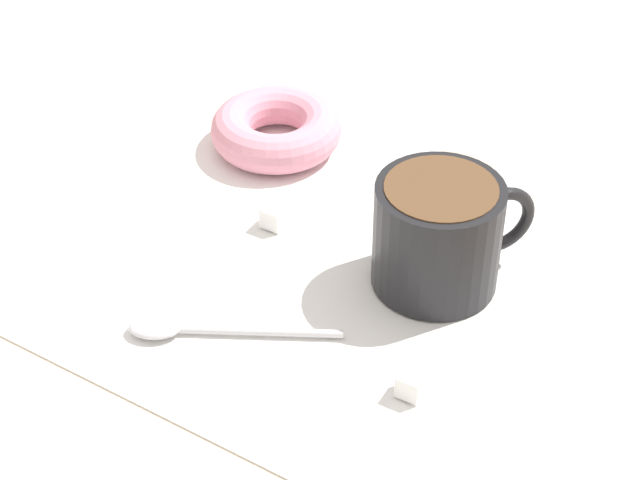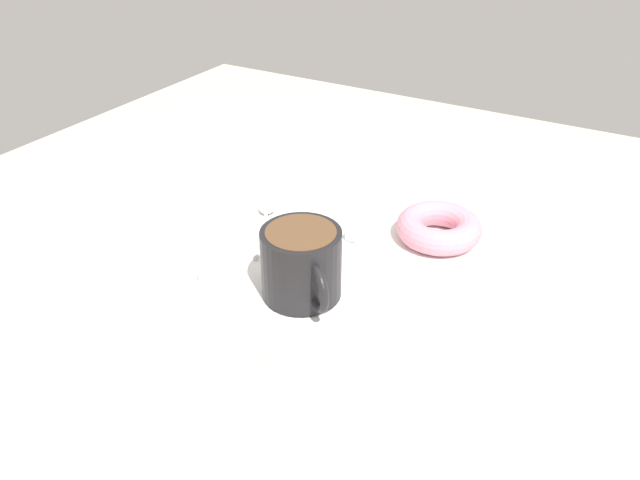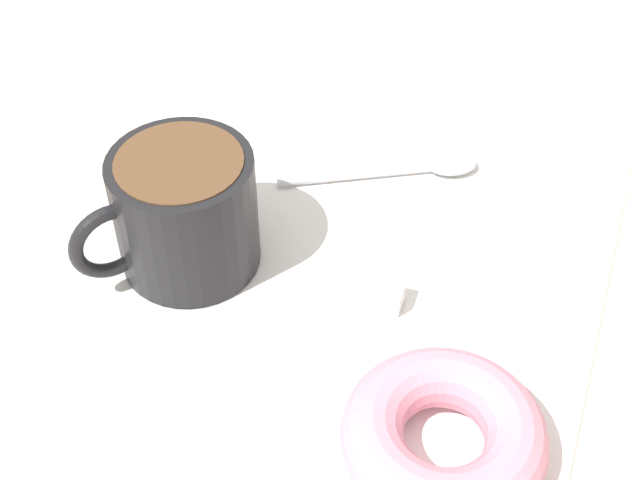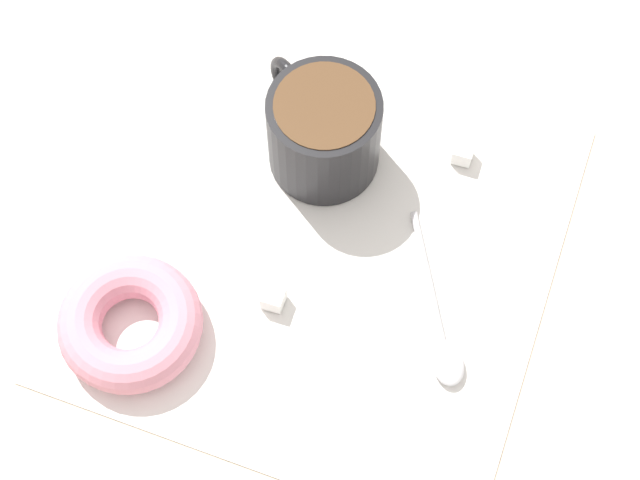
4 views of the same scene
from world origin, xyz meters
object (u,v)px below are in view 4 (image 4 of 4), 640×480
at_px(donut, 130,323).
at_px(spoon, 441,336).
at_px(coffee_cup, 323,130).
at_px(sugar_cube, 463,153).
at_px(sugar_cube_extra, 273,298).

bearing_deg(donut, spoon, 16.51).
distance_m(coffee_cup, spoon, 0.18).
distance_m(sugar_cube, sugar_cube_extra, 0.20).
relative_size(coffee_cup, sugar_cube, 6.64).
relative_size(coffee_cup, sugar_cube_extra, 6.47).
distance_m(spoon, sugar_cube_extra, 0.13).
bearing_deg(spoon, sugar_cube, 98.85).
distance_m(spoon, sugar_cube, 0.16).
height_order(sugar_cube, sugar_cube_extra, same).
bearing_deg(sugar_cube_extra, donut, -149.68).
bearing_deg(donut, coffee_cup, 64.37).
xyz_separation_m(coffee_cup, donut, (-0.09, -0.19, -0.03)).
xyz_separation_m(coffee_cup, sugar_cube, (0.11, 0.03, -0.03)).
relative_size(donut, sugar_cube_extra, 6.63).
relative_size(donut, sugar_cube, 6.81).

